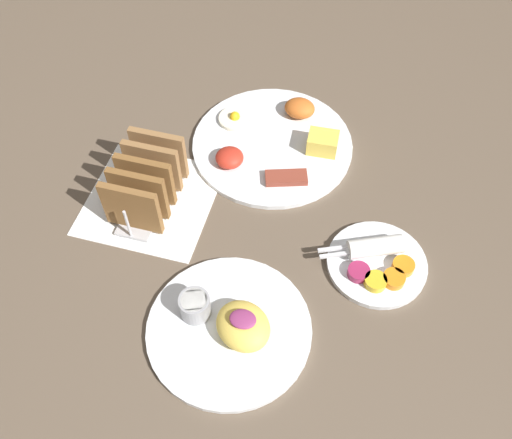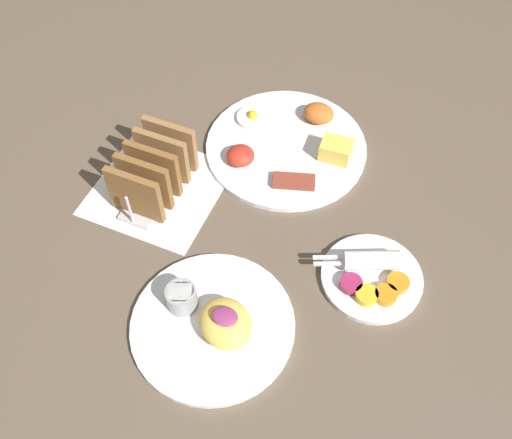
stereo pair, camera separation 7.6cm
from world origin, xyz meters
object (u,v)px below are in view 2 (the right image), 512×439
(plate_foreground, at_px, (213,322))
(toast_rack, at_px, (154,170))
(plate_condiments, at_px, (372,276))
(plate_breakfast, at_px, (288,145))

(plate_foreground, bearing_deg, toast_rack, 135.63)
(plate_foreground, bearing_deg, plate_condiments, 41.06)
(plate_breakfast, xyz_separation_m, toast_rack, (-0.18, -0.19, 0.04))
(plate_breakfast, bearing_deg, plate_foreground, -85.97)
(plate_condiments, height_order, toast_rack, toast_rack)
(plate_condiments, xyz_separation_m, plate_foreground, (-0.20, -0.17, 0.00))
(plate_breakfast, distance_m, plate_condiments, 0.31)
(plate_breakfast, distance_m, toast_rack, 0.26)
(plate_condiments, bearing_deg, toast_rack, 175.68)
(plate_breakfast, xyz_separation_m, plate_condiments, (0.23, -0.22, 0.00))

